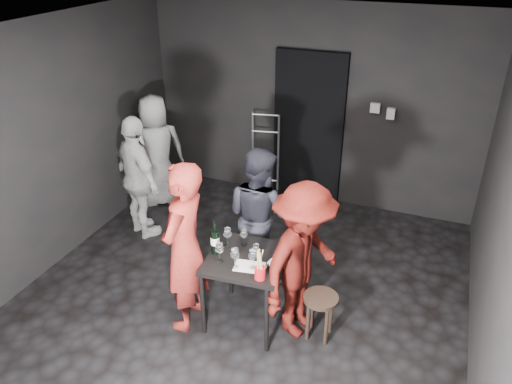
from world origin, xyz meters
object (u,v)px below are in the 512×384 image
at_px(tasting_table, 247,266).
at_px(wine_bottle, 215,241).
at_px(breadstick_cup, 260,265).
at_px(server_red, 184,237).
at_px(woman_black, 258,214).
at_px(stool, 320,305).
at_px(man_maroon, 303,259).
at_px(hand_truck, 264,183).
at_px(bystander_grey, 157,149).
at_px(bystander_cream, 138,176).

height_order(tasting_table, wine_bottle, wine_bottle).
height_order(tasting_table, breadstick_cup, breadstick_cup).
xyz_separation_m(wine_bottle, breadstick_cup, (0.53, -0.22, 0.01)).
distance_m(server_red, woman_black, 1.04).
bearing_deg(server_red, stool, 99.69).
bearing_deg(woman_black, man_maroon, 157.04).
relative_size(woman_black, man_maroon, 0.95).
bearing_deg(woman_black, hand_truck, -50.60).
distance_m(hand_truck, tasting_table, 2.59).
bearing_deg(breadstick_cup, woman_black, 112.07).
distance_m(bystander_grey, breadstick_cup, 3.08).
height_order(server_red, wine_bottle, server_red).
relative_size(tasting_table, stool, 1.60).
distance_m(hand_truck, breadstick_cup, 2.94).
height_order(man_maroon, bystander_cream, man_maroon).
distance_m(woman_black, man_maroon, 0.96).
xyz_separation_m(stool, woman_black, (-0.89, 0.70, 0.41)).
bearing_deg(bystander_grey, man_maroon, 105.80).
bearing_deg(bystander_cream, tasting_table, -178.25).
bearing_deg(bystander_cream, server_red, 167.38).
xyz_separation_m(server_red, wine_bottle, (0.23, 0.18, -0.09)).
bearing_deg(hand_truck, stool, -70.08).
bearing_deg(bystander_grey, stool, 107.22).
distance_m(hand_truck, stool, 2.82).
height_order(server_red, breadstick_cup, server_red).
bearing_deg(breadstick_cup, man_maroon, 47.78).
bearing_deg(man_maroon, bystander_grey, 74.90).
height_order(stool, bystander_grey, bystander_grey).
xyz_separation_m(stool, bystander_cream, (-2.54, 0.95, 0.45)).
height_order(hand_truck, wine_bottle, hand_truck).
relative_size(woman_black, bystander_cream, 0.95).
bearing_deg(stool, wine_bottle, -175.95).
height_order(tasting_table, server_red, server_red).
bearing_deg(hand_truck, tasting_table, -84.45).
relative_size(hand_truck, breadstick_cup, 4.06).
bearing_deg(server_red, wine_bottle, 126.10).
relative_size(stool, server_red, 0.24).
bearing_deg(hand_truck, woman_black, -82.91).
xyz_separation_m(woman_black, bystander_cream, (-1.65, 0.25, 0.04)).
bearing_deg(tasting_table, breadstick_cup, -47.59).
distance_m(tasting_table, bystander_grey, 2.74).
height_order(hand_truck, server_red, server_red).
xyz_separation_m(stool, breadstick_cup, (-0.49, -0.29, 0.52)).
height_order(stool, woman_black, woman_black).
bearing_deg(man_maroon, wine_bottle, 116.06).
xyz_separation_m(man_maroon, bystander_grey, (-2.58, 1.73, -0.01)).
distance_m(stool, bystander_cream, 2.75).
bearing_deg(bystander_cream, hand_truck, -96.45).
relative_size(stool, wine_bottle, 1.37).
relative_size(server_red, breadstick_cup, 6.27).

